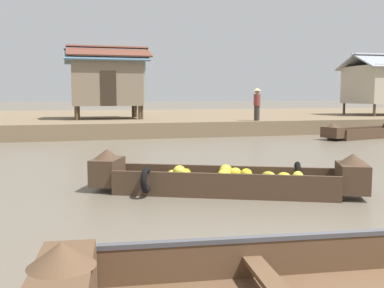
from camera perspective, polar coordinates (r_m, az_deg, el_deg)
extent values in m
plane|color=#665B4C|center=(13.76, -2.54, -2.23)|extent=(300.00, 300.00, 0.00)
cube|color=#756047|center=(30.71, -9.62, 3.03)|extent=(160.00, 20.00, 0.74)
cube|color=#473323|center=(9.31, 4.18, -5.92)|extent=(4.55, 2.79, 0.12)
cube|color=#473323|center=(9.75, 4.42, -3.88)|extent=(4.15, 1.88, 0.38)
cube|color=#473323|center=(8.78, 3.95, -4.99)|extent=(4.15, 1.88, 0.38)
cube|color=#473323|center=(9.41, 19.71, -4.05)|extent=(0.85, 1.04, 0.56)
cone|color=#473323|center=(9.35, 19.80, -1.76)|extent=(0.74, 0.74, 0.20)
cube|color=#473323|center=(9.76, -10.72, -3.43)|extent=(0.85, 1.04, 0.56)
cone|color=#473323|center=(9.71, -10.76, -1.22)|extent=(0.74, 0.74, 0.20)
cube|color=#473323|center=(9.38, -1.68, -4.14)|extent=(0.57, 0.96, 0.05)
torus|color=black|center=(9.87, 13.26, -3.67)|extent=(0.32, 0.52, 0.52)
torus|color=black|center=(8.90, -5.87, -4.60)|extent=(0.32, 0.52, 0.52)
ellipsoid|color=yellow|center=(9.48, 5.51, -3.64)|extent=(0.30, 0.28, 0.21)
ellipsoid|color=yellow|center=(9.24, 13.33, -4.15)|extent=(0.34, 0.34, 0.25)
ellipsoid|color=yellow|center=(9.35, -0.79, -3.87)|extent=(0.33, 0.34, 0.24)
ellipsoid|color=yellow|center=(9.00, 11.81, -4.74)|extent=(0.37, 0.36, 0.26)
ellipsoid|color=yellow|center=(8.96, 13.37, -4.72)|extent=(0.33, 0.32, 0.25)
ellipsoid|color=gold|center=(9.39, 4.30, -3.39)|extent=(0.32, 0.26, 0.26)
ellipsoid|color=yellow|center=(9.23, 11.64, -4.23)|extent=(0.37, 0.36, 0.22)
ellipsoid|color=yellow|center=(9.34, -1.62, -3.56)|extent=(0.33, 0.31, 0.27)
ellipsoid|color=yellow|center=(9.34, 6.92, -3.84)|extent=(0.31, 0.31, 0.24)
ellipsoid|color=gold|center=(9.44, 9.73, -4.08)|extent=(0.33, 0.37, 0.21)
ellipsoid|color=yellow|center=(9.27, 4.15, -3.78)|extent=(0.40, 0.38, 0.20)
ellipsoid|color=yellow|center=(9.69, -2.49, -3.91)|extent=(0.35, 0.35, 0.20)
cube|color=brown|center=(5.32, 19.98, -12.84)|extent=(5.48, 0.63, 0.38)
cube|color=#47474C|center=(5.25, 20.07, -10.64)|extent=(5.48, 0.64, 0.05)
cone|color=brown|center=(3.87, -16.29, -13.31)|extent=(0.61, 0.61, 0.20)
cube|color=brown|center=(4.22, 10.53, -17.42)|extent=(0.34, 1.41, 0.05)
cube|color=#473323|center=(22.81, 21.15, 0.85)|extent=(3.99, 2.09, 0.12)
cube|color=#473323|center=(23.12, 20.15, 1.58)|extent=(3.71, 1.07, 0.38)
cube|color=#473323|center=(22.46, 22.23, 1.37)|extent=(3.71, 1.07, 0.38)
cube|color=#473323|center=(21.12, 17.47, 1.41)|extent=(0.78, 1.08, 0.48)
cone|color=#473323|center=(21.10, 17.50, 2.34)|extent=(0.69, 0.69, 0.20)
cube|color=#473323|center=(22.16, 19.86, 1.45)|extent=(0.46, 1.04, 0.05)
cylinder|color=#4C3826|center=(23.90, -14.50, 3.81)|extent=(0.16, 0.16, 0.73)
cylinder|color=#4C3826|center=(24.16, -6.68, 3.99)|extent=(0.16, 0.16, 0.73)
cylinder|color=#4C3826|center=(26.49, -14.57, 4.02)|extent=(0.16, 0.16, 0.73)
cylinder|color=#4C3826|center=(26.73, -7.51, 4.18)|extent=(0.16, 0.16, 0.73)
cube|color=#7A6B56|center=(25.26, -10.88, 7.65)|extent=(3.68, 2.99, 2.48)
cube|color=#2D2319|center=(23.74, -10.59, 6.94)|extent=(0.80, 0.04, 1.80)
cube|color=slate|center=(24.60, -10.82, 11.12)|extent=(4.38, 1.99, 0.76)
cube|color=slate|center=(26.09, -11.08, 10.83)|extent=(4.38, 1.99, 0.76)
cylinder|color=#4C3826|center=(24.11, -14.27, 3.99)|extent=(0.16, 0.16, 0.86)
cylinder|color=#4C3826|center=(24.40, -6.41, 4.17)|extent=(0.16, 0.16, 0.86)
cylinder|color=#4C3826|center=(26.36, -14.36, 4.16)|extent=(0.16, 0.16, 0.86)
cylinder|color=#4C3826|center=(26.62, -7.15, 4.32)|extent=(0.16, 0.16, 0.86)
cube|color=gray|center=(25.32, -10.61, 8.04)|extent=(3.73, 2.65, 2.55)
cube|color=#2D2319|center=(23.97, -10.33, 7.25)|extent=(0.80, 0.04, 1.80)
cube|color=brown|center=(24.76, -10.56, 11.54)|extent=(4.43, 1.82, 0.68)
cube|color=brown|center=(26.07, -10.80, 11.26)|extent=(4.43, 1.82, 0.68)
cylinder|color=#4C3826|center=(29.74, 22.20, 4.01)|extent=(0.16, 0.16, 0.76)
cylinder|color=#4C3826|center=(32.32, 18.79, 4.27)|extent=(0.16, 0.16, 0.76)
cube|color=#9399A0|center=(32.96, 22.53, 9.53)|extent=(5.03, 2.28, 1.02)
cylinder|color=#332D28|center=(23.07, 8.25, 3.89)|extent=(0.28, 0.28, 0.75)
cylinder|color=brown|center=(23.05, 8.28, 5.57)|extent=(0.34, 0.34, 0.60)
sphere|color=#9E7556|center=(23.05, 8.29, 6.61)|extent=(0.22, 0.22, 0.22)
cone|color=tan|center=(23.06, 8.30, 6.91)|extent=(0.44, 0.44, 0.14)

